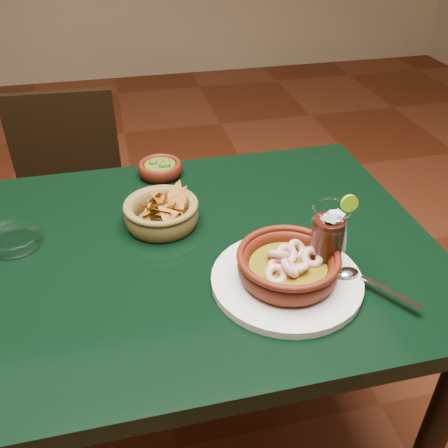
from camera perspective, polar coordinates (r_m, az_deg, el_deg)
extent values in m
plane|color=#471C0C|center=(1.65, -5.38, -24.16)|extent=(7.00, 7.00, 0.00)
cube|color=black|center=(1.09, -7.43, -3.83)|extent=(1.20, 0.80, 0.04)
cylinder|color=black|center=(1.31, 22.40, -22.38)|extent=(0.06, 0.06, 0.71)
cylinder|color=black|center=(1.70, 10.45, -4.17)|extent=(0.06, 0.06, 0.71)
cube|color=black|center=(1.81, -16.94, -0.38)|extent=(0.41, 0.41, 0.04)
cylinder|color=black|center=(1.83, -21.37, -9.10)|extent=(0.03, 0.03, 0.41)
cylinder|color=black|center=(1.79, -10.94, -8.31)|extent=(0.03, 0.03, 0.41)
cylinder|color=black|center=(2.08, -20.14, -2.90)|extent=(0.03, 0.03, 0.41)
cylinder|color=black|center=(2.04, -11.08, -2.06)|extent=(0.03, 0.03, 0.41)
cube|color=black|center=(1.85, -17.69, 8.29)|extent=(0.37, 0.05, 0.40)
cylinder|color=silver|center=(0.99, 7.16, -6.38)|extent=(0.30, 0.30, 0.02)
cylinder|color=#451309|center=(0.98, 7.20, -5.85)|extent=(0.17, 0.17, 0.01)
torus|color=#451309|center=(0.97, 7.30, -4.80)|extent=(0.22, 0.22, 0.04)
torus|color=#451309|center=(0.95, 7.41, -3.67)|extent=(0.20, 0.20, 0.01)
cylinder|color=#5F520D|center=(0.97, 7.30, -4.86)|extent=(0.15, 0.15, 0.01)
torus|color=#DAA99D|center=(0.98, 10.05, -3.76)|extent=(0.06, 0.06, 0.05)
torus|color=#DAA99D|center=(0.99, 8.31, -2.92)|extent=(0.05, 0.06, 0.05)
torus|color=#DAA99D|center=(0.97, 7.14, -3.45)|extent=(0.05, 0.05, 0.05)
torus|color=#DAA99D|center=(0.97, 6.19, -3.49)|extent=(0.05, 0.05, 0.05)
torus|color=#DAA99D|center=(0.96, 6.27, -4.72)|extent=(0.06, 0.06, 0.04)
torus|color=#DAA99D|center=(0.94, 6.00, -5.79)|extent=(0.06, 0.06, 0.05)
torus|color=#DAA99D|center=(0.94, 7.56, -5.02)|extent=(0.05, 0.06, 0.05)
torus|color=#DAA99D|center=(0.95, 8.54, -5.08)|extent=(0.05, 0.05, 0.05)
cube|color=silver|center=(0.99, 18.49, -7.36)|extent=(0.07, 0.11, 0.00)
ellipsoid|color=silver|center=(1.01, 13.86, -5.40)|extent=(0.05, 0.03, 0.01)
cylinder|color=olive|center=(1.16, -7.07, 0.17)|extent=(0.14, 0.14, 0.01)
torus|color=olive|center=(1.14, -7.15, 1.13)|extent=(0.20, 0.20, 0.06)
torus|color=olive|center=(1.13, -7.24, 2.16)|extent=(0.17, 0.17, 0.01)
cone|color=#A66722|center=(1.11, -7.77, 1.90)|extent=(0.08, 0.04, 0.08)
cone|color=#A66722|center=(1.12, -5.23, 2.45)|extent=(0.07, 0.06, 0.06)
cone|color=#A66722|center=(1.12, -5.05, 1.35)|extent=(0.07, 0.06, 0.08)
cone|color=#A66722|center=(1.11, -6.79, 1.66)|extent=(0.05, 0.06, 0.07)
cone|color=#A66722|center=(1.12, -8.26, 1.26)|extent=(0.08, 0.07, 0.05)
cone|color=#A66722|center=(1.10, -6.47, 1.10)|extent=(0.08, 0.07, 0.05)
cone|color=#A66722|center=(1.14, -5.44, 3.61)|extent=(0.07, 0.08, 0.06)
cone|color=#A66722|center=(1.13, -6.72, 0.84)|extent=(0.09, 0.06, 0.07)
cone|color=#A66722|center=(1.13, -6.05, 1.39)|extent=(0.07, 0.05, 0.07)
cone|color=#A66722|center=(1.12, -6.89, 2.47)|extent=(0.05, 0.06, 0.07)
cone|color=#A66722|center=(1.16, -8.09, 1.67)|extent=(0.06, 0.08, 0.06)
cone|color=#A66722|center=(1.10, -7.28, 1.57)|extent=(0.08, 0.07, 0.06)
cone|color=#A66722|center=(1.12, -7.33, 2.54)|extent=(0.07, 0.04, 0.07)
cone|color=#A66722|center=(1.12, -8.21, 2.51)|extent=(0.05, 0.07, 0.06)
cone|color=#A66722|center=(1.11, -6.05, -0.14)|extent=(0.09, 0.03, 0.08)
cone|color=#A66722|center=(1.12, -7.59, 1.91)|extent=(0.07, 0.09, 0.05)
cone|color=#A66722|center=(1.14, -5.53, 3.33)|extent=(0.07, 0.05, 0.06)
cone|color=#A66722|center=(1.14, -5.08, 3.08)|extent=(0.09, 0.04, 0.08)
cone|color=#A66722|center=(1.13, -7.74, 3.06)|extent=(0.07, 0.06, 0.06)
cone|color=#A66722|center=(1.12, -9.07, 0.32)|extent=(0.05, 0.08, 0.07)
cone|color=#A66722|center=(1.14, -7.18, 1.69)|extent=(0.03, 0.08, 0.07)
cone|color=#A66722|center=(1.12, -7.52, 2.88)|extent=(0.04, 0.08, 0.07)
cone|color=#A66722|center=(1.11, -6.07, -0.01)|extent=(0.06, 0.08, 0.06)
cone|color=#A66722|center=(1.16, -8.48, 1.61)|extent=(0.07, 0.05, 0.07)
cylinder|color=#451309|center=(1.36, -7.24, 5.63)|extent=(0.10, 0.10, 0.01)
torus|color=#451309|center=(1.35, -7.30, 6.36)|extent=(0.14, 0.14, 0.04)
cylinder|color=#2D470F|center=(1.34, -7.32, 6.62)|extent=(0.08, 0.08, 0.01)
sphere|color=#2D470F|center=(1.35, -8.01, 6.99)|extent=(0.02, 0.02, 0.02)
sphere|color=#2D470F|center=(1.35, -6.65, 7.12)|extent=(0.02, 0.02, 0.02)
sphere|color=#2D470F|center=(1.33, -7.04, 6.64)|extent=(0.02, 0.02, 0.02)
sphere|color=#2D470F|center=(1.33, -6.49, 6.71)|extent=(0.02, 0.02, 0.02)
sphere|color=#2D470F|center=(1.35, -8.15, 6.97)|extent=(0.02, 0.02, 0.02)
cylinder|color=white|center=(1.03, 11.21, -5.27)|extent=(0.07, 0.07, 0.01)
torus|color=white|center=(0.99, 11.69, -1.93)|extent=(0.15, 0.15, 0.09)
cylinder|color=black|center=(0.99, 11.61, -2.51)|extent=(0.06, 0.06, 0.12)
cube|color=silver|center=(0.95, 12.13, 0.67)|extent=(0.03, 0.03, 0.03)
cube|color=silver|center=(0.95, 12.88, 0.87)|extent=(0.03, 0.03, 0.03)
cube|color=silver|center=(0.96, 12.35, -0.51)|extent=(0.03, 0.02, 0.02)
cube|color=silver|center=(0.96, 12.27, 0.88)|extent=(0.03, 0.03, 0.03)
cube|color=silver|center=(0.95, 12.63, 0.37)|extent=(0.02, 0.02, 0.02)
cube|color=silver|center=(0.96, 11.65, 0.42)|extent=(0.03, 0.03, 0.03)
torus|color=white|center=(0.94, 12.22, 1.77)|extent=(0.08, 0.08, 0.00)
cylinder|color=#6BA512|center=(0.96, 14.14, 2.31)|extent=(0.03, 0.01, 0.03)
cylinder|color=white|center=(1.18, -22.83, -2.04)|extent=(0.12, 0.12, 0.01)
torus|color=white|center=(1.17, -22.98, -1.50)|extent=(0.14, 0.14, 0.03)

